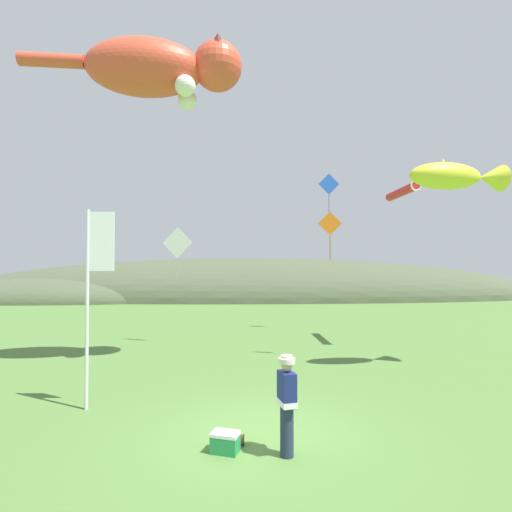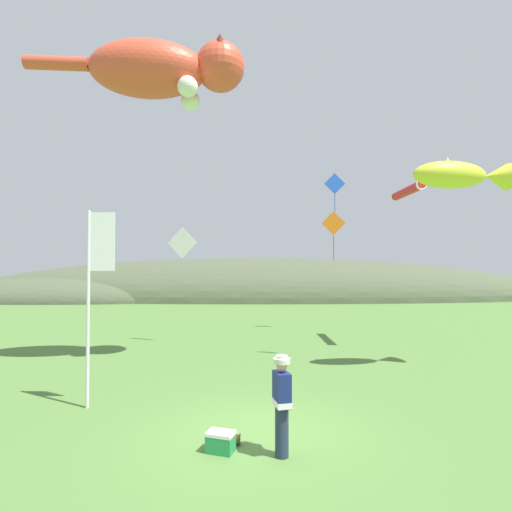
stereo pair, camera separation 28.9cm
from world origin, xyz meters
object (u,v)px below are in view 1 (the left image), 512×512
at_px(festival_attendant, 287,402).
at_px(kite_diamond_orange, 330,224).
at_px(kite_tube_streamer, 402,192).
at_px(kite_diamond_blue, 329,185).
at_px(kite_fish_windsock, 455,176).
at_px(festival_banner_pole, 94,278).
at_px(kite_spool, 240,439).
at_px(picnic_cooler, 225,442).
at_px(kite_diamond_white, 177,243).
at_px(kite_giant_cat, 161,69).

bearing_deg(festival_attendant, kite_diamond_orange, 71.99).
height_order(kite_tube_streamer, kite_diamond_orange, kite_tube_streamer).
height_order(festival_attendant, kite_diamond_blue, kite_diamond_blue).
distance_m(kite_fish_windsock, kite_diamond_blue, 8.10).
xyz_separation_m(festival_banner_pole, kite_fish_windsock, (10.26, 2.94, 3.13)).
bearing_deg(kite_spool, kite_diamond_orange, 64.63).
height_order(kite_fish_windsock, kite_diamond_orange, kite_fish_windsock).
bearing_deg(kite_diamond_blue, kite_fish_windsock, -72.29).
height_order(festival_attendant, picnic_cooler, festival_attendant).
distance_m(kite_fish_windsock, kite_diamond_orange, 4.28).
relative_size(kite_diamond_blue, kite_diamond_white, 0.87).
bearing_deg(festival_banner_pole, picnic_cooler, -34.78).
bearing_deg(kite_fish_windsock, kite_giant_cat, 175.56).
height_order(kite_spool, kite_tube_streamer, kite_tube_streamer).
distance_m(festival_banner_pole, kite_giant_cat, 7.79).
bearing_deg(kite_fish_windsock, picnic_cooler, -143.75).
bearing_deg(kite_diamond_orange, kite_fish_windsock, -25.84).
distance_m(kite_diamond_blue, kite_diamond_orange, 6.53).
bearing_deg(kite_tube_streamer, picnic_cooler, -126.97).
relative_size(festival_banner_pole, kite_fish_windsock, 1.42).
distance_m(picnic_cooler, festival_banner_pole, 4.86).
distance_m(kite_diamond_white, kite_diamond_orange, 6.65).
height_order(kite_giant_cat, kite_tube_streamer, kite_giant_cat).
bearing_deg(picnic_cooler, kite_tube_streamer, 53.03).
height_order(kite_spool, kite_fish_windsock, kite_fish_windsock).
relative_size(kite_giant_cat, kite_fish_windsock, 2.18).
height_order(kite_spool, kite_diamond_blue, kite_diamond_blue).
relative_size(picnic_cooler, kite_tube_streamer, 0.21).
relative_size(picnic_cooler, festival_banner_pole, 0.12).
relative_size(festival_banner_pole, kite_diamond_blue, 2.38).
bearing_deg(kite_diamond_blue, kite_diamond_orange, -101.71).
distance_m(kite_fish_windsock, kite_diamond_white, 10.85).
xyz_separation_m(festival_banner_pole, kite_giant_cat, (0.77, 3.68, 6.82)).
height_order(festival_banner_pole, kite_diamond_blue, kite_diamond_blue).
bearing_deg(picnic_cooler, kite_diamond_white, 104.44).
relative_size(kite_spool, kite_diamond_blue, 0.11).
relative_size(kite_spool, kite_giant_cat, 0.03).
distance_m(picnic_cooler, kite_giant_cat, 11.63).
bearing_deg(kite_tube_streamer, kite_spool, -126.82).
bearing_deg(kite_diamond_white, kite_fish_windsock, -26.06).
height_order(festival_banner_pole, kite_giant_cat, kite_giant_cat).
bearing_deg(kite_diamond_white, festival_attendant, -70.10).
xyz_separation_m(kite_fish_windsock, kite_diamond_white, (-9.60, 4.69, -1.89)).
bearing_deg(kite_diamond_blue, kite_diamond_white, -157.80).
bearing_deg(kite_spool, festival_banner_pole, 150.81).
bearing_deg(kite_diamond_orange, festival_attendant, -108.01).
xyz_separation_m(picnic_cooler, kite_giant_cat, (-2.44, 5.91, 9.71)).
height_order(kite_tube_streamer, kite_diamond_blue, kite_diamond_blue).
xyz_separation_m(festival_attendant, kite_giant_cat, (-3.54, 6.09, 8.94)).
relative_size(festival_banner_pole, kite_diamond_white, 2.08).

